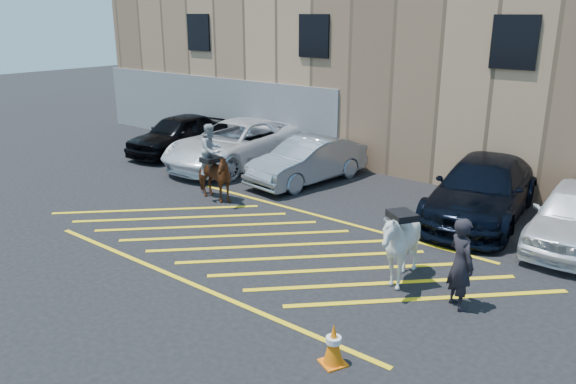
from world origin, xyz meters
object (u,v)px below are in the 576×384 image
Objects in this scene: saddled_white at (400,246)px; handler at (461,263)px; car_white_pickup at (236,143)px; mounted_bay at (212,170)px; car_black_suv at (179,134)px; car_blue_suv at (482,190)px; car_silver_sedan at (308,161)px; traffic_cone at (333,344)px.

handler is at bearing -6.19° from saddled_white.
car_white_pickup is 4.07m from mounted_bay.
car_black_suv is 0.83× the size of car_blue_suv.
car_black_suv is 12.19m from car_blue_suv.
car_silver_sedan is at bearing -5.91° from car_black_suv.
car_white_pickup is 1.06× the size of car_blue_suv.
saddled_white is at bearing -27.02° from car_black_suv.
traffic_cone is at bearing -37.58° from car_black_suv.
car_blue_suv is at bearing -39.28° from handler.
handler is (10.58, -4.98, 0.08)m from car_white_pickup.
car_white_pickup is 12.63m from traffic_cone.
saddled_white is (7.00, -1.44, -0.08)m from mounted_bay.
handler reaches higher than traffic_cone.
saddled_white is (12.33, -4.74, 0.07)m from car_black_suv.
car_black_suv is at bearing 148.22° from mounted_bay.
saddled_white reaches higher than car_silver_sedan.
car_white_pickup is (3.10, 0.09, 0.04)m from car_black_suv.
mounted_bay is 1.14× the size of saddled_white.
car_silver_sedan is at bearing 141.22° from saddled_white.
mounted_bay is at bearing -100.63° from car_silver_sedan.
car_silver_sedan is 7.59m from saddled_white.
car_blue_suv is 4.98m from saddled_white.
mounted_bay is at bearing -37.76° from car_black_suv.
traffic_cone is at bearing -43.39° from car_silver_sedan.
mounted_bay is (-8.34, 1.58, 0.03)m from handler.
car_blue_suv is at bearing -4.88° from car_black_suv.
car_silver_sedan is 3.49m from mounted_bay.
mounted_bay is at bearing 23.79° from handler.
traffic_cone is at bearing -92.60° from car_blue_suv.
mounted_bay is 3.18× the size of traffic_cone.
handler is at bearing 74.99° from traffic_cone.
car_black_suv is 1.98× the size of mounted_bay.
car_blue_suv is at bearing 9.72° from car_silver_sedan.
saddled_white reaches higher than car_black_suv.
car_black_suv is at bearing 14.87° from handler.
mounted_bay reaches higher than car_blue_suv.
handler is (7.26, -4.90, 0.17)m from car_silver_sedan.
saddled_white reaches higher than traffic_cone.
car_blue_suv is 7.72m from mounted_bay.
car_black_suv is 1.04× the size of car_silver_sedan.
handler is at bearing -10.76° from mounted_bay.
mounted_bay is (5.33, -3.30, 0.16)m from car_black_suv.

